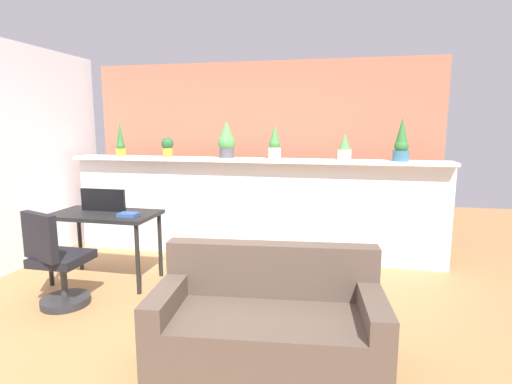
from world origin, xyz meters
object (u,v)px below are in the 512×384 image
at_px(desk, 105,221).
at_px(couch, 268,325).
at_px(potted_plant_1, 167,146).
at_px(potted_plant_4, 345,148).
at_px(side_cube_shelf, 194,268).
at_px(tv_monitor, 103,200).
at_px(potted_plant_0, 120,142).
at_px(potted_plant_5, 401,143).
at_px(potted_plant_2, 227,140).
at_px(office_chair, 57,267).
at_px(potted_plant_3, 275,144).
at_px(book_on_desk, 128,215).

distance_m(desk, couch, 2.32).
bearing_deg(potted_plant_1, potted_plant_4, 0.27).
height_order(potted_plant_4, side_cube_shelf, potted_plant_4).
bearing_deg(desk, potted_plant_4, 23.79).
bearing_deg(tv_monitor, desk, -54.26).
bearing_deg(tv_monitor, potted_plant_0, 109.71).
distance_m(potted_plant_4, side_cube_shelf, 2.18).
bearing_deg(tv_monitor, potted_plant_5, 17.61).
relative_size(potted_plant_2, side_cube_shelf, 0.90).
bearing_deg(potted_plant_0, potted_plant_2, 1.11).
distance_m(desk, office_chair, 0.74).
relative_size(potted_plant_4, potted_plant_5, 0.61).
height_order(potted_plant_1, tv_monitor, potted_plant_1).
height_order(desk, side_cube_shelf, desk).
height_order(potted_plant_0, potted_plant_5, potted_plant_5).
height_order(potted_plant_5, side_cube_shelf, potted_plant_5).
bearing_deg(side_cube_shelf, potted_plant_3, 61.97).
height_order(potted_plant_0, potted_plant_4, potted_plant_0).
bearing_deg(potted_plant_1, potted_plant_2, 4.18).
distance_m(potted_plant_5, side_cube_shelf, 2.65).
xyz_separation_m(desk, book_on_desk, (0.34, -0.10, 0.10)).
relative_size(potted_plant_3, potted_plant_5, 0.83).
bearing_deg(potted_plant_1, desk, -103.25).
bearing_deg(couch, desk, 149.83).
xyz_separation_m(side_cube_shelf, book_on_desk, (-0.68, -0.02, 0.52)).
height_order(tv_monitor, side_cube_shelf, tv_monitor).
distance_m(potted_plant_3, potted_plant_5, 1.44).
height_order(potted_plant_1, potted_plant_5, potted_plant_5).
relative_size(office_chair, book_on_desk, 4.82).
bearing_deg(couch, potted_plant_3, 98.85).
distance_m(potted_plant_0, book_on_desk, 1.58).
xyz_separation_m(potted_plant_5, book_on_desk, (-2.74, -1.18, -0.70)).
bearing_deg(potted_plant_3, potted_plant_0, 179.13).
distance_m(desk, tv_monitor, 0.23).
height_order(potted_plant_3, side_cube_shelf, potted_plant_3).
distance_m(potted_plant_1, potted_plant_4, 2.20).
relative_size(potted_plant_2, tv_monitor, 0.89).
bearing_deg(potted_plant_1, potted_plant_0, 177.62).
distance_m(potted_plant_1, potted_plant_3, 1.38).
xyz_separation_m(potted_plant_1, potted_plant_2, (0.77, 0.06, 0.08)).
xyz_separation_m(potted_plant_0, potted_plant_2, (1.44, 0.03, 0.04)).
height_order(potted_plant_0, tv_monitor, potted_plant_0).
bearing_deg(office_chair, potted_plant_3, 45.72).
distance_m(desk, book_on_desk, 0.37).
xyz_separation_m(potted_plant_5, couch, (-1.10, -2.22, -1.19)).
bearing_deg(side_cube_shelf, book_on_desk, -178.12).
bearing_deg(potted_plant_3, office_chair, -134.28).
bearing_deg(office_chair, potted_plant_5, 29.13).
bearing_deg(couch, office_chair, 167.09).
xyz_separation_m(potted_plant_2, couch, (0.96, -2.28, -1.20)).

